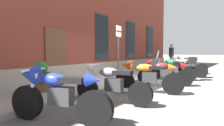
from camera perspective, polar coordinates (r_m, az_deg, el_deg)
The scene contains 13 objects.
ground_plane at distance 8.40m, azimuth 7.07°, elevation -5.70°, with size 140.00×140.00×0.00m, color #565451.
sidewalk at distance 9.17m, azimuth -1.44°, elevation -4.48°, with size 29.00×3.04×0.14m, color gray.
brick_pub_facade at distance 13.21m, azimuth -21.33°, elevation 15.21°, with size 23.00×7.70×8.18m.
motorcycle_blue_sport at distance 3.86m, azimuth -15.77°, elevation -7.97°, with size 0.77×2.05×1.05m.
motorcycle_grey_naked at distance 5.10m, azimuth -0.14°, elevation -6.09°, with size 0.63×2.07×0.98m.
motorcycle_orange_sport at distance 6.43m, azimuth 9.42°, elevation -3.39°, with size 0.79×2.13×1.05m.
motorcycle_red_sport at distance 7.99m, azimuth 14.11°, elevation -2.28°, with size 0.85×2.01×1.00m.
motorcycle_green_touring at distance 9.59m, azimuth 17.33°, elevation -1.32°, with size 0.95×2.13×1.35m.
motorcycle_white_sport at distance 10.96m, azimuth 19.61°, elevation -0.75°, with size 0.62×2.13×1.05m.
motorcycle_black_naked at distance 12.68m, azimuth 20.87°, elevation -0.60°, with size 0.71×2.01×1.01m.
pedestrian_dark_jacket at distance 15.46m, azimuth 16.44°, elevation 2.44°, with size 0.66×0.25×1.72m.
parking_sign at distance 8.38m, azimuth 1.81°, elevation 5.28°, with size 0.36×0.07×2.25m.
barrel_planter at distance 6.31m, azimuth -19.41°, elevation -4.01°, with size 0.56×0.56×0.90m.
Camera 1 is at (-7.40, -3.75, 1.32)m, focal length 32.31 mm.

